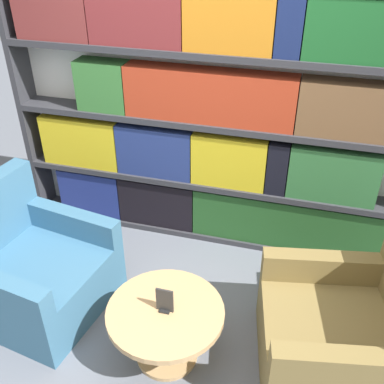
{
  "coord_description": "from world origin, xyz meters",
  "views": [
    {
      "loc": [
        0.7,
        -1.76,
        2.56
      ],
      "look_at": [
        0.02,
        0.7,
        0.92
      ],
      "focal_mm": 42.0,
      "sensor_mm": 36.0,
      "label": 1
    }
  ],
  "objects": [
    {
      "name": "bookshelf",
      "position": [
        0.01,
        1.49,
        1.07
      ],
      "size": [
        3.43,
        0.3,
        2.19
      ],
      "color": "silver",
      "rests_on": "ground_plane"
    },
    {
      "name": "ground_plane",
      "position": [
        0.0,
        0.0,
        0.0
      ],
      "size": [
        14.0,
        14.0,
        0.0
      ],
      "primitive_type": "plane",
      "color": "slate"
    },
    {
      "name": "table_sign",
      "position": [
        0.02,
        0.08,
        0.51
      ],
      "size": [
        0.11,
        0.06,
        0.17
      ],
      "color": "black",
      "rests_on": "coffee_table"
    },
    {
      "name": "coffee_table",
      "position": [
        0.02,
        0.08,
        0.31
      ],
      "size": [
        0.74,
        0.74,
        0.43
      ],
      "color": "tan",
      "rests_on": "ground_plane"
    },
    {
      "name": "armchair_right",
      "position": [
        1.12,
        0.29,
        0.3
      ],
      "size": [
        1.06,
        1.05,
        0.93
      ],
      "rotation": [
        0.0,
        0.0,
        -1.38
      ],
      "color": "olive",
      "rests_on": "ground_plane"
    },
    {
      "name": "armchair_left",
      "position": [
        -1.08,
        0.29,
        0.3
      ],
      "size": [
        1.04,
        1.02,
        0.93
      ],
      "rotation": [
        0.0,
        0.0,
        1.42
      ],
      "color": "#386684",
      "rests_on": "ground_plane"
    }
  ]
}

